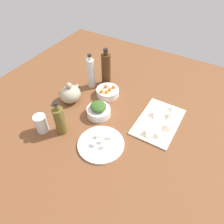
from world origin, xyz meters
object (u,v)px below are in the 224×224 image
plate_tofu (101,144)px  bottle_0 (106,69)px  bowl_greens (99,112)px  bottle_2 (91,73)px  bowl_carrots (108,92)px  drinking_glass_0 (41,123)px  bottle_1 (60,120)px  cutting_board (158,122)px  teapot (70,94)px

plate_tofu → bottle_0: bottle_0 is taller
bowl_greens → bottle_2: bearing=42.8°
plate_tofu → bowl_carrots: size_ratio=1.67×
drinking_glass_0 → bottle_1: bearing=-63.4°
cutting_board → bottle_1: bottle_1 is taller
drinking_glass_0 → bowl_greens: bearing=-38.0°
plate_tofu → drinking_glass_0: size_ratio=2.31×
plate_tofu → bottle_0: (49.26, 27.02, 11.57)cm
bowl_greens → bottle_2: (22.28, 20.65, 8.54)cm
bowl_carrots → plate_tofu: bearing=-153.4°
cutting_board → drinking_glass_0: bearing=125.8°
bowl_carrots → cutting_board: bearing=-98.9°
bowl_greens → bottle_0: size_ratio=0.53×
bowl_carrots → teapot: (-17.37, 18.05, 3.19)cm
bottle_0 → bottle_2: (-8.10, 7.37, -0.97)cm
bowl_greens → bottle_2: 31.56cm
bowl_carrots → teapot: size_ratio=0.97×
bottle_1 → drinking_glass_0: (-5.09, 10.19, -3.78)cm
bowl_carrots → bottle_2: bottle_2 is taller
teapot → bottle_1: bearing=-152.7°
bowl_carrots → bottle_0: bearing=35.7°
teapot → cutting_board: bearing=-79.2°
bottle_1 → bottle_2: 45.42cm
bowl_carrots → bottle_2: bearing=79.2°
cutting_board → bowl_greens: size_ratio=2.41×
bowl_carrots → drinking_glass_0: (-46.53, 15.83, 3.07)cm
bottle_1 → bottle_2: bottle_2 is taller
plate_tofu → bottle_2: bottle_2 is taller
bottle_1 → drinking_glass_0: bottle_1 is taller
plate_tofu → teapot: teapot is taller
bottle_2 → bowl_greens: bearing=-137.2°
cutting_board → plate_tofu: 38.17cm
bottle_0 → bottle_1: size_ratio=1.23×
plate_tofu → bowl_greens: (18.87, 13.74, 2.06)cm
bottle_2 → cutting_board: bearing=-99.4°
plate_tofu → bottle_2: bearing=39.9°
teapot → drinking_glass_0: teapot is taller
bottle_1 → drinking_glass_0: size_ratio=2.01×
bowl_carrots → bottle_2: size_ratio=0.61×
cutting_board → teapot: bearing=100.8°
plate_tofu → bottle_0: 57.36cm
bowl_carrots → drinking_glass_0: 49.25cm
cutting_board → bottle_2: bottle_2 is taller
bowl_carrots → teapot: 25.25cm
bowl_greens → bottle_0: bearing=23.6°
cutting_board → bottle_0: size_ratio=1.29×
bottle_2 → drinking_glass_0: size_ratio=2.27×
bowl_greens → bowl_carrots: (19.38, 5.38, -0.15)cm
bowl_greens → bottle_1: bottle_1 is taller
bowl_greens → drinking_glass_0: (-27.15, 21.21, 2.92)cm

